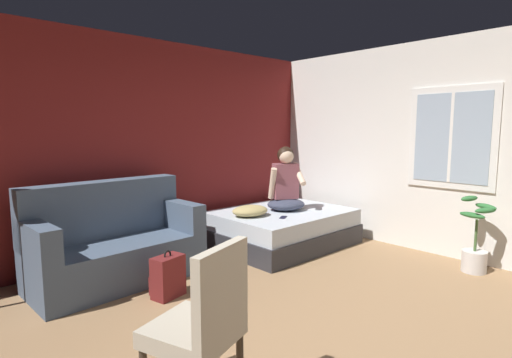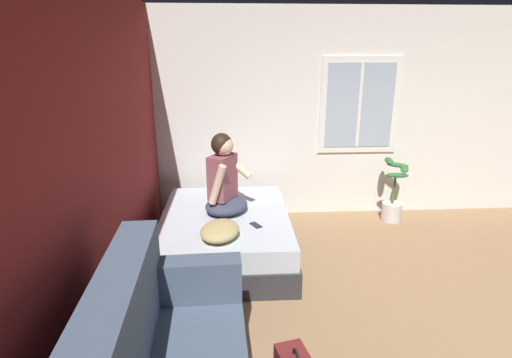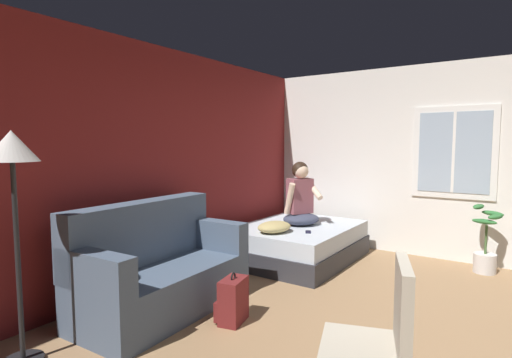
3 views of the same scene
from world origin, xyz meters
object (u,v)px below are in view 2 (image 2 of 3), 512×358
at_px(person_seated, 224,181).
at_px(cell_phone, 256,225).
at_px(throw_pillow, 220,231).
at_px(bed, 226,234).
at_px(potted_plant, 393,199).

bearing_deg(person_seated, cell_phone, -140.21).
xyz_separation_m(person_seated, throw_pillow, (-0.62, 0.04, -0.29)).
distance_m(bed, person_seated, 0.60).
xyz_separation_m(cell_phone, potted_plant, (1.12, -1.88, -0.18)).
distance_m(bed, throw_pillow, 0.64).
xyz_separation_m(throw_pillow, potted_plant, (1.37, -2.24, -0.25)).
height_order(throw_pillow, potted_plant, potted_plant).
relative_size(bed, person_seated, 2.08).
bearing_deg(bed, potted_plant, -69.87).
distance_m(throw_pillow, cell_phone, 0.44).
bearing_deg(potted_plant, throw_pillow, 121.42).
relative_size(bed, throw_pillow, 3.79).
xyz_separation_m(person_seated, cell_phone, (-0.38, -0.32, -0.35)).
bearing_deg(potted_plant, bed, 110.13).
bearing_deg(person_seated, potted_plant, -71.35).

